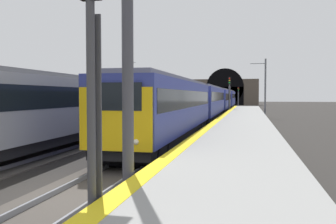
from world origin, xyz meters
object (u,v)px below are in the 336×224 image
Objects in this scene: train_main_approaching at (214,100)px; catenary_mast_far at (124,87)px; railway_signal_mid at (229,92)px; railway_signal_far at (238,95)px; railway_signal_near at (91,67)px; catenary_mast_near at (265,88)px; train_adjacent_platform at (147,102)px.

catenary_mast_far is at bearing -77.13° from train_main_approaching.
railway_signal_mid is 14.71m from catenary_mast_far.
railway_signal_mid is at bearing -66.96° from catenary_mast_far.
railway_signal_near is at bearing 0.00° from railway_signal_far.
railway_signal_near reaches higher than railway_signal_far.
catenary_mast_far is at bearing 95.59° from catenary_mast_near.
train_adjacent_platform is 7.30× the size of catenary_mast_far.
railway_signal_far is at bearing -180.00° from railway_signal_mid.
railway_signal_near reaches higher than railway_signal_mid.
catenary_mast_far is at bearing -66.96° from railway_signal_mid.
catenary_mast_far is (-5.75, 13.52, 0.71)m from railway_signal_mid.
railway_signal_mid is at bearing -22.73° from train_adjacent_platform.
train_main_approaching is 1.30× the size of train_adjacent_platform.
railway_signal_near reaches higher than train_main_approaching.
catenary_mast_near is at bearing 173.61° from railway_signal_near.
train_adjacent_platform is 7.60× the size of catenary_mast_near.
catenary_mast_near reaches higher than train_main_approaching.
railway_signal_near is 42.17m from catenary_mast_far.
catenary_mast_near is (-0.99, -6.53, 1.64)m from train_main_approaching.
catenary_mast_near is (41.72, -4.67, 0.45)m from railway_signal_near.
railway_signal_mid reaches higher than railway_signal_far.
train_main_approaching is 15.41m from train_adjacent_platform.
railway_signal_far is at bearing -180.00° from railway_signal_near.
railway_signal_near is at bearing -167.04° from train_adjacent_platform.
train_adjacent_platform is 29.04m from railway_signal_near.
catenary_mast_far reaches higher than railway_signal_far.
railway_signal_near is at bearing 0.00° from railway_signal_mid.
catenary_mast_near is at bearing 80.94° from train_main_approaching.
train_main_approaching is at bearing -20.44° from train_adjacent_platform.
railway_signal_mid is 0.70× the size of catenary_mast_far.
catenary_mast_far is (-1.78, 18.19, 0.14)m from catenary_mast_near.
railway_signal_far is (57.02, -6.99, 0.74)m from train_adjacent_platform.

